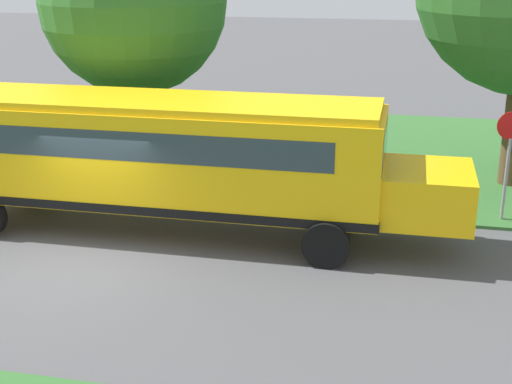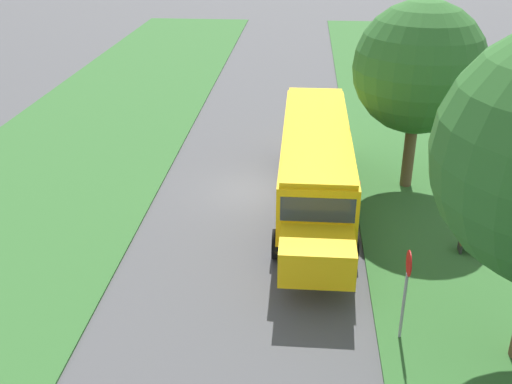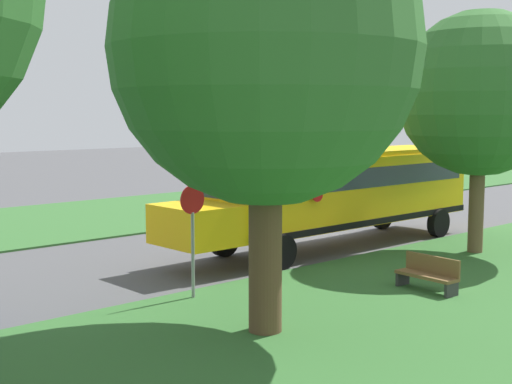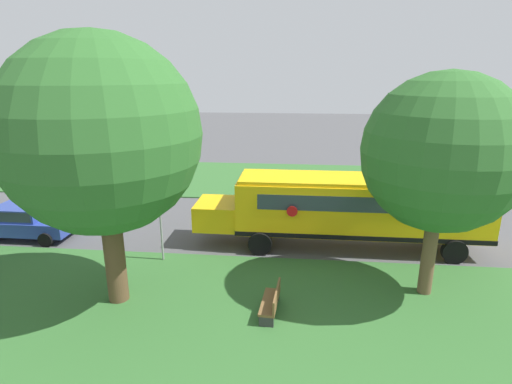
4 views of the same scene
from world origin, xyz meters
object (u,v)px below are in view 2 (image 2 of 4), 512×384
(park_bench, at_px, (484,242))
(school_bus, at_px, (316,160))
(stop_sign, at_px, (406,285))
(oak_tree_beside_bus, at_px, (417,65))

(park_bench, bearing_deg, school_bus, -29.25)
(park_bench, bearing_deg, stop_sign, 54.23)
(school_bus, distance_m, oak_tree_beside_bus, 5.37)
(stop_sign, bearing_deg, school_bus, -73.81)
(school_bus, height_order, stop_sign, school_bus)
(oak_tree_beside_bus, bearing_deg, park_bench, 109.20)
(school_bus, xyz_separation_m, stop_sign, (-2.26, 7.80, -0.19))
(stop_sign, bearing_deg, oak_tree_beside_bus, -98.53)
(oak_tree_beside_bus, xyz_separation_m, park_bench, (-1.86, 5.33, -4.60))
(stop_sign, xyz_separation_m, park_bench, (-3.35, -4.65, -1.26))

